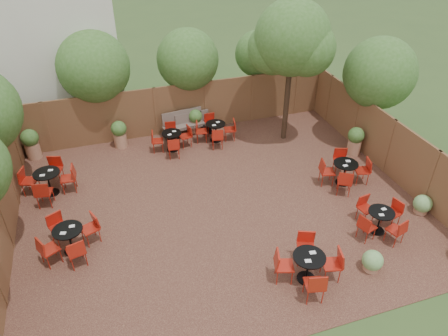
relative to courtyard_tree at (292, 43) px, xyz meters
name	(u,v)px	position (x,y,z in m)	size (l,w,h in m)	color
ground	(220,205)	(-3.64, -3.18, -3.80)	(80.00, 80.00, 0.00)	#354F23
courtyard_paving	(220,204)	(-3.64, -3.18, -3.79)	(12.00, 10.00, 0.02)	#3B1D18
fence_back	(181,108)	(-3.64, 1.82, -2.80)	(12.00, 0.08, 2.00)	#54351F
fence_left	(2,220)	(-9.64, -3.18, -2.80)	(0.08, 10.00, 2.00)	#54351F
fence_right	(389,146)	(2.36, -3.18, -2.80)	(0.08, 10.00, 2.00)	#54351F
neighbour_building	(44,20)	(-8.14, 4.82, 0.20)	(5.00, 4.00, 8.00)	beige
overhang_foliage	(126,98)	(-5.84, -0.46, -1.05)	(15.84, 10.72, 2.73)	#335C1E
courtyard_tree	(292,43)	(0.00, 0.00, 0.00)	(2.79, 2.69, 5.26)	black
park_bench_left	(183,123)	(-3.68, 1.45, -3.26)	(1.68, 0.74, 1.01)	brown
park_bench_right	(193,123)	(-3.28, 1.44, -3.33)	(1.44, 0.61, 0.87)	brown
bistro_tables	(212,188)	(-3.78, -2.88, -3.33)	(10.93, 8.94, 0.93)	black
planters	(169,135)	(-4.44, 0.60, -3.20)	(11.81, 4.00, 1.13)	#A56F52
low_shrubs	(434,240)	(1.28, -6.81, -3.46)	(3.33, 2.63, 0.74)	#A56F52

